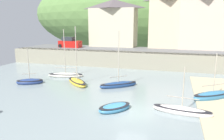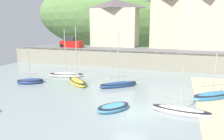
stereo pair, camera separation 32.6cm
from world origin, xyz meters
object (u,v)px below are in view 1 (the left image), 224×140
(dinghy_open_wooden, at_px, (66,75))
(sailboat_blue_trim, at_px, (118,84))
(fishing_boat_green, at_px, (115,108))
(parked_car_near_slipway, at_px, (70,43))
(sailboat_white_hull, at_px, (182,110))
(motorboat_with_cabin, at_px, (213,96))
(waterfront_building_left, at_px, (114,23))
(waterfront_building_right, at_px, (202,16))
(sailboat_nearest_shore, at_px, (77,82))
(waterfront_building_centre, at_px, (168,18))
(sailboat_far_left, at_px, (30,81))

(dinghy_open_wooden, height_order, sailboat_blue_trim, dinghy_open_wooden)
(fishing_boat_green, xyz_separation_m, parked_car_near_slipway, (-14.48, 20.80, 2.99))
(sailboat_white_hull, bearing_deg, motorboat_with_cabin, 63.89)
(waterfront_building_left, height_order, waterfront_building_right, waterfront_building_right)
(sailboat_nearest_shore, bearing_deg, dinghy_open_wooden, -179.78)
(waterfront_building_centre, bearing_deg, sailboat_blue_trim, -102.21)
(dinghy_open_wooden, bearing_deg, waterfront_building_centre, 41.77)
(waterfront_building_centre, bearing_deg, motorboat_with_cabin, -75.83)
(dinghy_open_wooden, bearing_deg, sailboat_blue_trim, -30.62)
(sailboat_nearest_shore, bearing_deg, waterfront_building_centre, 108.72)
(fishing_boat_green, xyz_separation_m, motorboat_with_cabin, (7.85, 5.06, 0.09))
(fishing_boat_green, xyz_separation_m, sailboat_nearest_shore, (-6.15, 6.11, 0.05))
(fishing_boat_green, xyz_separation_m, dinghy_open_wooden, (-9.10, 8.90, 0.02))
(waterfront_building_centre, distance_m, motorboat_with_cabin, 22.15)
(sailboat_far_left, bearing_deg, waterfront_building_right, 19.39)
(fishing_boat_green, xyz_separation_m, sailboat_white_hull, (5.08, 0.86, 0.02))
(waterfront_building_right, bearing_deg, waterfront_building_centre, 180.00)
(waterfront_building_left, distance_m, waterfront_building_centre, 10.13)
(waterfront_building_right, distance_m, fishing_boat_green, 27.75)
(waterfront_building_centre, xyz_separation_m, sailboat_white_hull, (2.34, -24.44, -7.50))
(waterfront_building_left, xyz_separation_m, sailboat_nearest_shore, (1.20, -19.19, -6.60))
(sailboat_nearest_shore, relative_size, motorboat_with_cabin, 1.50)
(sailboat_white_hull, distance_m, motorboat_with_cabin, 5.03)
(sailboat_nearest_shore, height_order, motorboat_with_cabin, sailboat_nearest_shore)
(waterfront_building_left, bearing_deg, sailboat_blue_trim, -72.45)
(fishing_boat_green, relative_size, parked_car_near_slipway, 0.73)
(waterfront_building_left, distance_m, fishing_boat_green, 27.17)
(sailboat_nearest_shore, relative_size, sailboat_blue_trim, 1.07)
(waterfront_building_right, xyz_separation_m, sailboat_nearest_shore, (-14.52, -19.19, -7.71))
(sailboat_white_hull, bearing_deg, sailboat_far_left, 173.94)
(sailboat_white_hull, xyz_separation_m, motorboat_with_cabin, (2.77, 4.20, 0.06))
(sailboat_far_left, xyz_separation_m, sailboat_nearest_shore, (5.27, 1.35, 0.01))
(waterfront_building_centre, height_order, sailboat_white_hull, waterfront_building_centre)
(sailboat_nearest_shore, bearing_deg, parked_car_near_slipway, 163.12)
(waterfront_building_centre, height_order, motorboat_with_cabin, waterfront_building_centre)
(waterfront_building_centre, relative_size, sailboat_white_hull, 2.30)
(sailboat_far_left, distance_m, parked_car_near_slipway, 16.59)
(sailboat_far_left, bearing_deg, motorboat_with_cabin, -25.77)
(sailboat_blue_trim, bearing_deg, waterfront_building_right, 25.44)
(sailboat_nearest_shore, bearing_deg, sailboat_far_left, -122.05)
(waterfront_building_right, bearing_deg, sailboat_white_hull, -97.67)
(sailboat_far_left, xyz_separation_m, parked_car_near_slipway, (-3.06, 16.04, 2.96))
(sailboat_far_left, distance_m, motorboat_with_cabin, 19.27)
(waterfront_building_centre, relative_size, motorboat_with_cabin, 2.37)
(sailboat_nearest_shore, height_order, sailboat_blue_trim, sailboat_nearest_shore)
(waterfront_building_left, bearing_deg, waterfront_building_centre, -0.00)
(waterfront_building_right, distance_m, parked_car_near_slipway, 23.77)
(fishing_boat_green, relative_size, sailboat_white_hull, 0.67)
(sailboat_white_hull, height_order, dinghy_open_wooden, dinghy_open_wooden)
(waterfront_building_left, relative_size, sailboat_blue_trim, 1.44)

